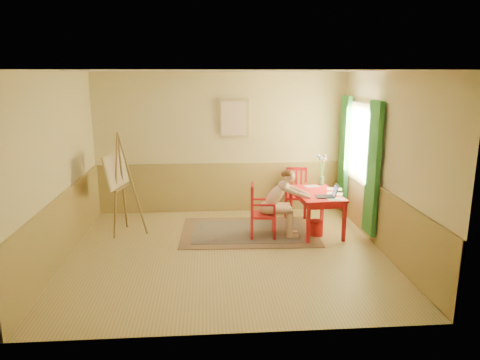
{
  "coord_description": "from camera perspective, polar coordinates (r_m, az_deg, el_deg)",
  "views": [
    {
      "loc": [
        -0.29,
        -6.58,
        2.77
      ],
      "look_at": [
        0.25,
        0.55,
        1.05
      ],
      "focal_mm": 33.37,
      "sensor_mm": 36.0,
      "label": 1
    }
  ],
  "objects": [
    {
      "name": "wainscot",
      "position": [
        7.72,
        -1.99,
        -3.58
      ],
      "size": [
        5.0,
        4.5,
        1.0
      ],
      "color": "#9D854B",
      "rests_on": "room"
    },
    {
      "name": "papers",
      "position": [
        8.05,
        11.28,
        -1.48
      ],
      "size": [
        0.66,
        1.12,
        0.0
      ],
      "color": "white",
      "rests_on": "table"
    },
    {
      "name": "wastebasket",
      "position": [
        7.94,
        9.66,
        -6.07
      ],
      "size": [
        0.26,
        0.26,
        0.27
      ],
      "primitive_type": "cylinder",
      "rotation": [
        0.0,
        0.0,
        -0.03
      ],
      "color": "red",
      "rests_on": "room"
    },
    {
      "name": "chair_back",
      "position": [
        8.89,
        7.16,
        -1.57
      ],
      "size": [
        0.5,
        0.51,
        0.95
      ],
      "color": "red",
      "rests_on": "room"
    },
    {
      "name": "table",
      "position": [
        7.99,
        9.75,
        -2.21
      ],
      "size": [
        0.81,
        1.25,
        0.72
      ],
      "color": "red",
      "rests_on": "room"
    },
    {
      "name": "window",
      "position": [
        8.27,
        14.88,
        3.14
      ],
      "size": [
        0.12,
        2.01,
        2.2
      ],
      "color": "white",
      "rests_on": "room"
    },
    {
      "name": "figure",
      "position": [
        7.63,
        5.07,
        -2.61
      ],
      "size": [
        0.9,
        0.42,
        1.19
      ],
      "color": "beige",
      "rests_on": "room"
    },
    {
      "name": "wall_portrait",
      "position": [
        8.85,
        -0.81,
        7.87
      ],
      "size": [
        0.6,
        0.05,
        0.76
      ],
      "color": "tan",
      "rests_on": "room"
    },
    {
      "name": "chair_left",
      "position": [
        7.67,
        2.62,
        -3.98
      ],
      "size": [
        0.47,
        0.45,
        0.93
      ],
      "color": "red",
      "rests_on": "room"
    },
    {
      "name": "room",
      "position": [
        6.73,
        -1.77,
        1.77
      ],
      "size": [
        5.04,
        4.54,
        2.84
      ],
      "color": "tan",
      "rests_on": "ground"
    },
    {
      "name": "easel",
      "position": [
        7.99,
        -15.34,
        0.72
      ],
      "size": [
        0.67,
        0.81,
        1.8
      ],
      "color": "olive",
      "rests_on": "room"
    },
    {
      "name": "vase",
      "position": [
        8.49,
        10.41,
        1.16
      ],
      "size": [
        0.2,
        0.29,
        0.58
      ],
      "color": "#3F724C",
      "rests_on": "table"
    },
    {
      "name": "rug",
      "position": [
        8.02,
        1.15,
        -6.61
      ],
      "size": [
        2.46,
        1.69,
        0.02
      ],
      "color": "#8C7251",
      "rests_on": "room"
    },
    {
      "name": "laptop",
      "position": [
        7.71,
        11.21,
        -1.83
      ],
      "size": [
        0.37,
        0.23,
        0.22
      ],
      "color": "#1E2338",
      "rests_on": "table"
    }
  ]
}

